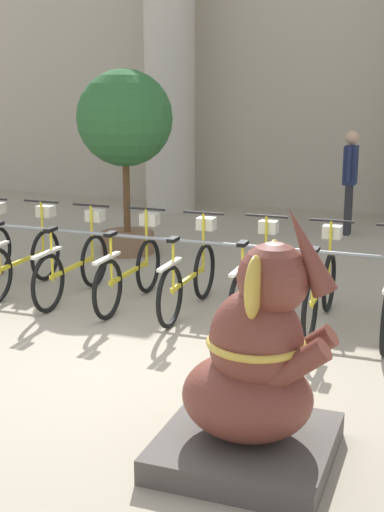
{
  "coord_description": "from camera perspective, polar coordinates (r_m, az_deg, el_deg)",
  "views": [
    {
      "loc": [
        2.78,
        -5.2,
        2.48
      ],
      "look_at": [
        0.7,
        0.39,
        1.0
      ],
      "focal_mm": 50.0,
      "sensor_mm": 36.0,
      "label": 1
    }
  ],
  "objects": [
    {
      "name": "building_facade",
      "position": [
        14.09,
        9.38,
        15.87
      ],
      "size": [
        20.0,
        0.2,
        6.0
      ],
      "color": "#B2A893",
      "rests_on": "ground_plane"
    },
    {
      "name": "bicycle_6",
      "position": [
        7.45,
        10.29,
        -2.51
      ],
      "size": [
        0.48,
        1.71,
        1.03
      ],
      "color": "black",
      "rests_on": "ground_plane"
    },
    {
      "name": "bicycle_3",
      "position": [
        8.05,
        -4.93,
        -1.09
      ],
      "size": [
        0.48,
        1.71,
        1.03
      ],
      "color": "black",
      "rests_on": "ground_plane"
    },
    {
      "name": "bicycle_5",
      "position": [
        7.62,
        5.02,
        -1.97
      ],
      "size": [
        0.48,
        1.71,
        1.03
      ],
      "color": "black",
      "rests_on": "ground_plane"
    },
    {
      "name": "bicycle_4",
      "position": [
        7.77,
        -0.2,
        -1.6
      ],
      "size": [
        0.48,
        1.71,
        1.03
      ],
      "color": "black",
      "rests_on": "ground_plane"
    },
    {
      "name": "ground_plane",
      "position": [
        6.4,
        -7.2,
        -8.99
      ],
      "size": [
        60.0,
        60.0,
        0.0
      ],
      "primitive_type": "plane",
      "color": "#9E937F"
    },
    {
      "name": "elephant_statue",
      "position": [
        4.72,
        4.97,
        -9.65
      ],
      "size": [
        1.13,
        1.13,
        1.76
      ],
      "color": "#4C4742",
      "rests_on": "ground_plane"
    },
    {
      "name": "bike_rack",
      "position": [
        7.97,
        -2.24,
        0.57
      ],
      "size": [
        5.61,
        0.05,
        0.77
      ],
      "color": "gray",
      "rests_on": "ground_plane"
    },
    {
      "name": "bicycle_1",
      "position": [
        8.77,
        -13.35,
        -0.18
      ],
      "size": [
        0.48,
        1.71,
        1.03
      ],
      "color": "black",
      "rests_on": "ground_plane"
    },
    {
      "name": "bicycle_2",
      "position": [
        8.37,
        -9.41,
        -0.66
      ],
      "size": [
        0.48,
        1.71,
        1.03
      ],
      "color": "black",
      "rests_on": "ground_plane"
    },
    {
      "name": "potted_tree",
      "position": [
        10.29,
        -5.38,
        10.23
      ],
      "size": [
        1.36,
        1.36,
        2.64
      ],
      "color": "brown",
      "rests_on": "ground_plane"
    },
    {
      "name": "person_pedestrian",
      "position": [
        11.88,
        12.54,
        6.52
      ],
      "size": [
        0.22,
        0.47,
        1.69
      ],
      "color": "#28282D",
      "rests_on": "ground_plane"
    },
    {
      "name": "column_left",
      "position": [
        13.82,
        -1.79,
        14.51
      ],
      "size": [
        1.2,
        1.2,
        5.16
      ],
      "color": "#BCB7A8",
      "rests_on": "ground_plane"
    }
  ]
}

